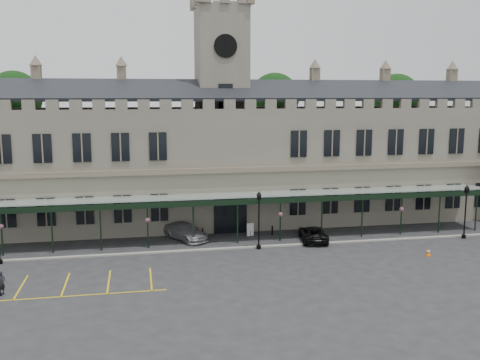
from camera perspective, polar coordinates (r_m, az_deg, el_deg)
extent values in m
plane|color=#252528|center=(42.11, 1.57, -9.37)|extent=(140.00, 140.00, 0.00)
cube|color=#656054|center=(56.15, -1.94, 1.58)|extent=(60.00, 10.00, 12.00)
cube|color=brown|center=(51.06, -1.03, 1.06)|extent=(60.00, 0.35, 0.50)
cube|color=black|center=(53.21, -1.56, 9.59)|extent=(60.00, 4.77, 2.20)
cube|color=black|center=(58.14, -2.37, 9.54)|extent=(60.00, 4.77, 2.20)
cube|color=black|center=(51.91, -1.03, -3.63)|extent=(3.20, 0.18, 3.80)
cube|color=#656054|center=(55.72, -1.97, 6.68)|extent=(5.00, 5.00, 22.00)
cylinder|color=silver|center=(53.35, -1.56, 14.10)|extent=(2.20, 0.12, 2.20)
cylinder|color=black|center=(53.28, -1.55, 14.11)|extent=(2.30, 0.04, 2.30)
cube|color=black|center=(53.15, -1.54, 8.73)|extent=(1.40, 0.12, 2.80)
cube|color=#8C9E93|center=(49.63, -0.66, -1.63)|extent=(50.00, 4.00, 0.40)
cube|color=black|center=(47.75, -0.23, -2.36)|extent=(50.00, 0.18, 0.50)
cube|color=gray|center=(47.23, 0.12, -7.23)|extent=(60.00, 0.40, 0.12)
cylinder|color=#332314|center=(65.76, -22.55, 1.99)|extent=(0.70, 0.70, 12.00)
sphere|color=black|center=(65.36, -22.93, 8.09)|extent=(6.00, 6.00, 6.00)
cylinder|color=#332314|center=(66.53, 3.66, 2.74)|extent=(0.70, 0.70, 12.00)
sphere|color=black|center=(66.13, 3.73, 8.78)|extent=(6.00, 6.00, 6.00)
cylinder|color=#332314|center=(72.23, 16.06, 2.90)|extent=(0.70, 0.70, 12.00)
sphere|color=black|center=(71.86, 16.31, 8.46)|extent=(6.00, 6.00, 6.00)
cylinder|color=black|center=(47.10, -24.23, -7.96)|extent=(0.40, 0.40, 0.33)
cylinder|color=black|center=(47.08, 2.01, -7.16)|extent=(0.40, 0.40, 0.33)
cylinder|color=black|center=(46.55, 2.02, -4.74)|extent=(0.13, 0.13, 4.41)
cube|color=black|center=(46.04, 2.04, -1.88)|extent=(0.31, 0.31, 0.44)
cone|color=black|center=(45.97, 2.04, -1.41)|extent=(0.49, 0.49, 0.33)
cylinder|color=black|center=(54.63, 22.75, -5.58)|extent=(0.39, 0.39, 0.33)
cylinder|color=black|center=(54.17, 22.89, -3.50)|extent=(0.13, 0.13, 4.38)
cube|color=black|center=(53.74, 23.04, -1.05)|extent=(0.31, 0.31, 0.44)
cone|color=black|center=(53.68, 23.06, -0.65)|extent=(0.48, 0.48, 0.33)
cube|color=#FF6108|center=(47.78, 19.44, -7.62)|extent=(0.34, 0.34, 0.04)
cone|color=#FF6108|center=(47.70, 19.46, -7.28)|extent=(0.40, 0.40, 0.64)
cylinder|color=silver|center=(47.67, 19.46, -7.17)|extent=(0.26, 0.26, 0.09)
cylinder|color=black|center=(51.23, 1.10, -5.70)|extent=(0.06, 0.06, 0.51)
cube|color=silver|center=(51.14, 1.10, -5.31)|extent=(0.70, 0.26, 1.23)
cylinder|color=black|center=(50.87, -4.01, -5.62)|extent=(0.16, 0.16, 0.87)
cylinder|color=black|center=(51.55, 3.46, -5.39)|extent=(0.16, 0.16, 0.91)
imported|color=gray|center=(50.13, -5.85, -5.48)|extent=(4.44, 5.65, 1.53)
imported|color=black|center=(49.92, 7.80, -5.68)|extent=(3.04, 5.18, 1.35)
imported|color=black|center=(39.85, -24.10, -10.01)|extent=(0.67, 0.72, 1.65)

